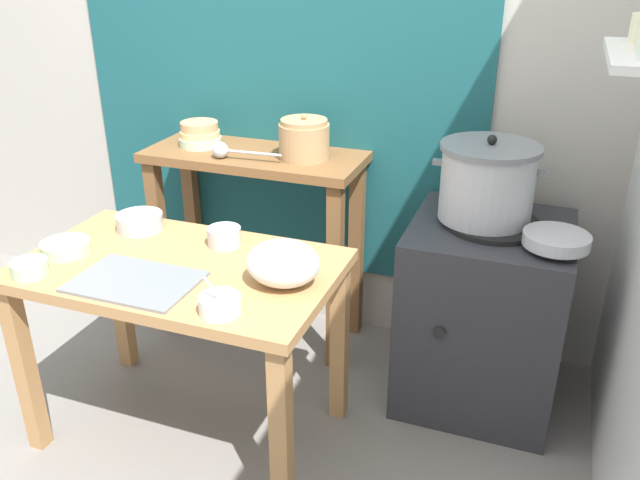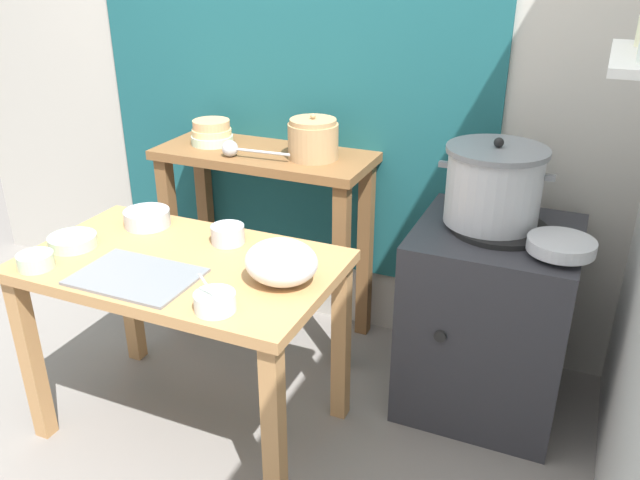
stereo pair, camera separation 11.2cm
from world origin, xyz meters
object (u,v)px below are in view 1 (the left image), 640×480
(serving_tray, at_px, (135,282))
(prep_bowl_1, at_px, (140,221))
(bowl_stack_enamel, at_px, (200,135))
(ladle, at_px, (223,150))
(clay_pot, at_px, (304,139))
(prep_bowl_4, at_px, (30,267))
(steamer_pot, at_px, (487,182))
(prep_bowl_0, at_px, (224,236))
(prep_bowl_2, at_px, (220,304))
(prep_table, at_px, (181,292))
(stove_block, at_px, (482,313))
(back_shelf_table, at_px, (256,200))
(prep_bowl_3, at_px, (65,247))
(plastic_bag, at_px, (283,263))
(wide_pan, at_px, (556,240))

(serving_tray, distance_m, prep_bowl_1, 0.45)
(bowl_stack_enamel, relative_size, ladle, 0.61)
(clay_pot, relative_size, prep_bowl_1, 1.19)
(clay_pot, distance_m, bowl_stack_enamel, 0.51)
(prep_bowl_4, bearing_deg, steamer_pot, 32.61)
(prep_bowl_0, bearing_deg, bowl_stack_enamel, 125.86)
(steamer_pot, relative_size, prep_bowl_1, 2.33)
(prep_bowl_4, bearing_deg, ladle, 72.26)
(prep_bowl_1, relative_size, prep_bowl_2, 1.37)
(steamer_pot, relative_size, prep_bowl_2, 3.19)
(prep_table, bearing_deg, steamer_pot, 33.57)
(prep_table, bearing_deg, stove_block, 31.66)
(back_shelf_table, height_order, prep_bowl_3, back_shelf_table)
(bowl_stack_enamel, xyz_separation_m, prep_bowl_1, (0.03, -0.55, -0.20))
(prep_table, xyz_separation_m, serving_tray, (-0.06, -0.17, 0.12))
(stove_block, bearing_deg, plastic_bag, -133.99)
(prep_bowl_1, bearing_deg, plastic_bag, -16.77)
(prep_bowl_1, bearing_deg, stove_block, 17.50)
(prep_table, height_order, plastic_bag, plastic_bag)
(back_shelf_table, xyz_separation_m, bowl_stack_enamel, (-0.27, 0.01, 0.27))
(serving_tray, bearing_deg, prep_bowl_3, 163.62)
(prep_table, height_order, stove_block, stove_block)
(back_shelf_table, bearing_deg, ladle, -124.87)
(back_shelf_table, height_order, prep_bowl_0, back_shelf_table)
(clay_pot, distance_m, prep_bowl_1, 0.75)
(prep_bowl_1, relative_size, prep_bowl_4, 1.46)
(stove_block, bearing_deg, prep_bowl_4, -148.73)
(prep_table, height_order, prep_bowl_2, prep_bowl_2)
(bowl_stack_enamel, xyz_separation_m, prep_bowl_0, (0.40, -0.56, -0.19))
(prep_bowl_3, bearing_deg, back_shelf_table, 65.50)
(steamer_pot, bearing_deg, prep_bowl_3, -153.22)
(bowl_stack_enamel, bearing_deg, plastic_bag, -46.22)
(stove_block, distance_m, plastic_bag, 0.95)
(clay_pot, relative_size, plastic_bag, 0.87)
(prep_bowl_1, distance_m, prep_bowl_3, 0.30)
(serving_tray, xyz_separation_m, plastic_bag, (0.45, 0.17, 0.07))
(wide_pan, distance_m, prep_bowl_1, 1.53)
(bowl_stack_enamel, bearing_deg, prep_bowl_0, -54.14)
(stove_block, bearing_deg, serving_tray, -143.28)
(steamer_pot, bearing_deg, prep_bowl_0, -153.30)
(prep_table, height_order, prep_bowl_0, prep_bowl_0)
(clay_pot, distance_m, wide_pan, 1.09)
(ladle, height_order, serving_tray, ladle)
(steamer_pot, distance_m, prep_bowl_4, 1.63)
(ladle, xyz_separation_m, serving_tray, (0.08, -0.79, -0.21))
(clay_pot, distance_m, plastic_bag, 0.80)
(prep_table, relative_size, ladle, 3.56)
(wide_pan, distance_m, prep_bowl_3, 1.73)
(bowl_stack_enamel, height_order, prep_bowl_2, bowl_stack_enamel)
(prep_bowl_1, bearing_deg, prep_table, -35.06)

